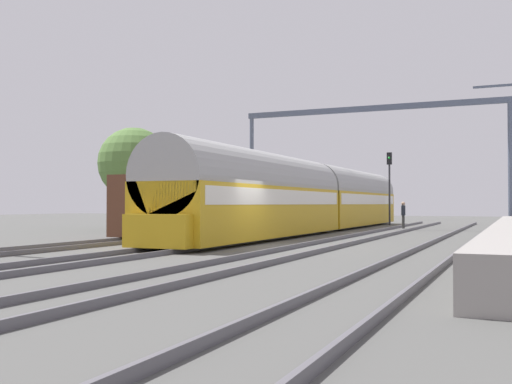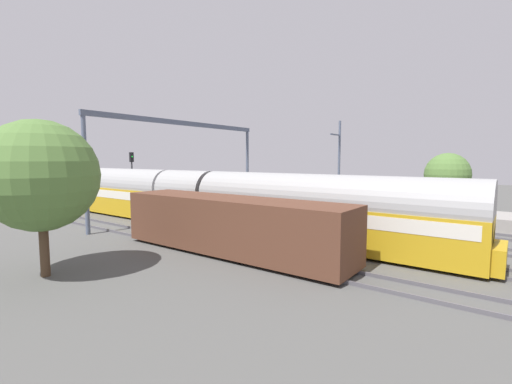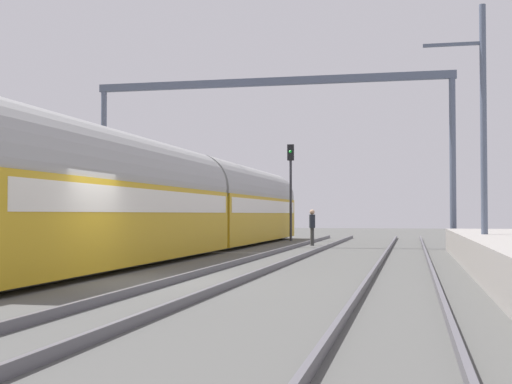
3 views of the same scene
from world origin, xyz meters
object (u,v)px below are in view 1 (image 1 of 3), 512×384
Objects in this scene: passenger_train at (314,197)px; person_crossing at (403,213)px; railway_signal_far at (389,179)px; catenary_gantry at (370,136)px; freight_car at (206,206)px.

person_crossing is at bearing 59.27° from passenger_train.
railway_signal_far is 0.32× the size of catenary_gantry.
freight_car reaches higher than person_crossing.
catenary_gantry is (6.25, 10.30, 4.46)m from freight_car.
catenary_gantry reaches higher than passenger_train.
passenger_train is 6.05× the size of railway_signal_far.
railway_signal_far reaches higher than passenger_train.
catenary_gantry is (0.17, -7.09, 2.48)m from railway_signal_far.
catenary_gantry reaches higher than person_crossing.
passenger_train is at bearing -112.45° from catenary_gantry.
catenary_gantry reaches higher than railway_signal_far.
passenger_train is 2.53× the size of freight_car.
freight_car is (-4.17, -5.26, -0.50)m from passenger_train.
freight_car is at bearing -109.29° from railway_signal_far.
catenary_gantry is at bearing -64.73° from person_crossing.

